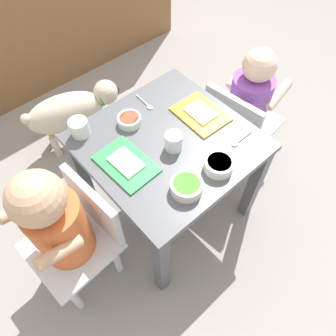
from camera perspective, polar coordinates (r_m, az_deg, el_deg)
ground_plane at (r=1.52m, az=0.00°, el=-6.80°), size 7.00×7.00×0.00m
kitchen_cabinet_back at (r=2.08m, az=-26.59°, el=24.55°), size 1.98×0.38×0.92m
dining_table at (r=1.19m, az=0.00°, el=2.26°), size 0.57×0.56×0.48m
seated_child_left at (r=1.07m, az=-18.63°, el=-9.25°), size 0.30×0.30×0.68m
seated_child_right at (r=1.43m, az=13.92°, el=11.31°), size 0.31×0.31×0.63m
dog at (r=1.67m, az=-16.74°, el=9.63°), size 0.48×0.27×0.32m
food_tray_left at (r=1.07m, az=-7.40°, el=0.80°), size 0.15×0.21×0.02m
food_tray_right at (r=1.21m, az=5.79°, el=9.56°), size 0.15×0.20×0.02m
water_cup_left at (r=1.17m, az=-15.37°, el=6.77°), size 0.07×0.07×0.06m
water_cup_right at (r=1.09m, az=0.99°, el=4.57°), size 0.06×0.06×0.07m
veggie_bowl_far at (r=0.99m, az=3.28°, el=-3.25°), size 0.10×0.10×0.04m
cereal_bowl_right_side at (r=1.05m, az=8.98°, el=0.58°), size 0.10×0.10×0.04m
cereal_bowl_left_side at (r=1.18m, az=-6.86°, el=8.44°), size 0.09×0.09×0.03m
spoon_by_left_tray at (r=1.25m, az=-3.96°, el=11.32°), size 0.02×0.10×0.01m
spoon_by_right_tray at (r=1.15m, az=12.62°, el=4.81°), size 0.10×0.02×0.01m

